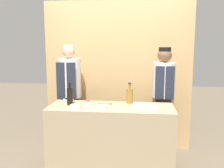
# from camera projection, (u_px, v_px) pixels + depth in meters

# --- Properties ---
(cabinet_wall) EXTENTS (2.39, 0.18, 2.40)m
(cabinet_wall) POSITION_uv_depth(u_px,v_px,m) (118.00, 75.00, 4.36)
(cabinet_wall) COLOR tan
(cabinet_wall) RESTS_ON ground_plane
(counter) EXTENTS (1.66, 0.60, 0.91)m
(counter) POSITION_uv_depth(u_px,v_px,m) (111.00, 139.00, 3.54)
(counter) COLOR tan
(counter) RESTS_ON ground_plane
(sauce_bowl_red) EXTENTS (0.11, 0.11, 0.05)m
(sauce_bowl_red) POSITION_uv_depth(u_px,v_px,m) (88.00, 103.00, 3.55)
(sauce_bowl_red) COLOR silver
(sauce_bowl_red) RESTS_ON counter
(sauce_bowl_brown) EXTENTS (0.14, 0.14, 0.05)m
(sauce_bowl_brown) POSITION_uv_depth(u_px,v_px,m) (68.00, 100.00, 3.67)
(sauce_bowl_brown) COLOR silver
(sauce_bowl_brown) RESTS_ON counter
(sauce_bowl_yellow) EXTENTS (0.15, 0.15, 0.05)m
(sauce_bowl_yellow) POSITION_uv_depth(u_px,v_px,m) (76.00, 106.00, 3.35)
(sauce_bowl_yellow) COLOR silver
(sauce_bowl_yellow) RESTS_ON counter
(sauce_bowl_orange) EXTENTS (0.13, 0.13, 0.05)m
(sauce_bowl_orange) POSITION_uv_depth(u_px,v_px,m) (102.00, 107.00, 3.33)
(sauce_bowl_orange) COLOR silver
(sauce_bowl_orange) RESTS_ON counter
(cutting_board) EXTENTS (0.30, 0.19, 0.02)m
(cutting_board) POSITION_uv_depth(u_px,v_px,m) (145.00, 105.00, 3.48)
(cutting_board) COLOR white
(cutting_board) RESTS_ON counter
(bottle_vinegar) EXTENTS (0.09, 0.09, 0.29)m
(bottle_vinegar) POSITION_uv_depth(u_px,v_px,m) (130.00, 95.00, 3.62)
(bottle_vinegar) COLOR olive
(bottle_vinegar) RESTS_ON counter
(bottle_soy) EXTENTS (0.08, 0.08, 0.31)m
(bottle_soy) POSITION_uv_depth(u_px,v_px,m) (70.00, 96.00, 3.53)
(bottle_soy) COLOR black
(bottle_soy) RESTS_ON counter
(wooden_spoon) EXTENTS (0.21, 0.04, 0.02)m
(wooden_spoon) POSITION_uv_depth(u_px,v_px,m) (107.00, 103.00, 3.58)
(wooden_spoon) COLOR #B2844C
(wooden_spoon) RESTS_ON counter
(chef_left) EXTENTS (0.37, 0.37, 1.70)m
(chef_left) POSITION_uv_depth(u_px,v_px,m) (70.00, 95.00, 4.12)
(chef_left) COLOR #28282D
(chef_left) RESTS_ON ground_plane
(chef_right) EXTENTS (0.34, 0.34, 1.67)m
(chef_right) POSITION_uv_depth(u_px,v_px,m) (163.00, 98.00, 3.96)
(chef_right) COLOR #28282D
(chef_right) RESTS_ON ground_plane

